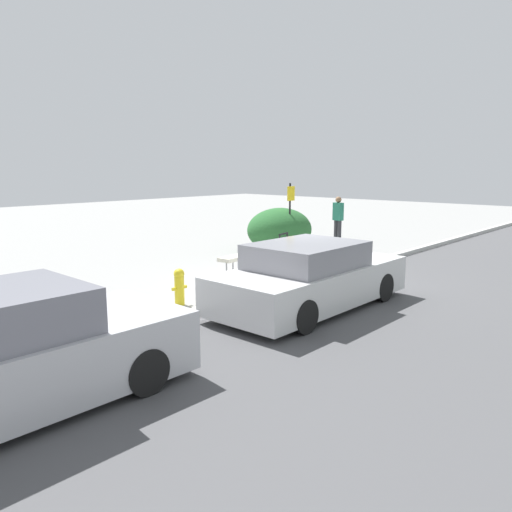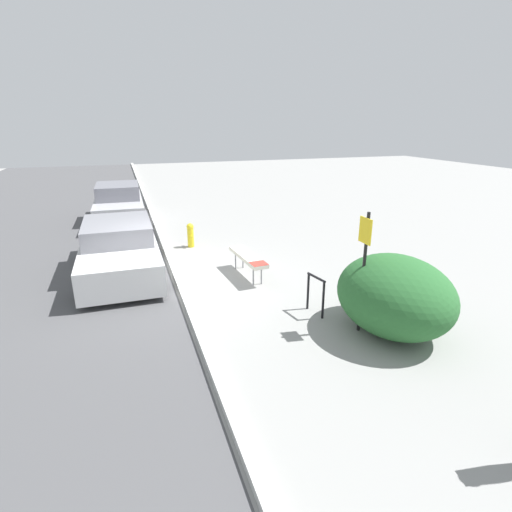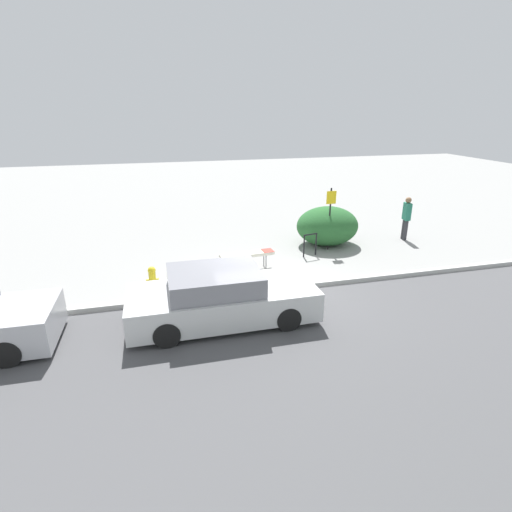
% 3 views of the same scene
% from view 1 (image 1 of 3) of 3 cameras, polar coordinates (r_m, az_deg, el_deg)
% --- Properties ---
extents(ground_plane, '(60.00, 60.00, 0.00)m').
position_cam_1_polar(ground_plane, '(12.05, 5.03, -3.36)').
color(ground_plane, gray).
extents(curb, '(60.00, 0.20, 0.13)m').
position_cam_1_polar(curb, '(12.03, 5.03, -3.06)').
color(curb, '#B7B7B2').
rests_on(curb, ground_plane).
extents(bench, '(1.79, 0.53, 0.58)m').
position_cam_1_polar(bench, '(13.01, -1.23, 0.01)').
color(bench, gray).
rests_on(bench, ground_plane).
extents(bike_rack, '(0.55, 0.16, 0.83)m').
position_cam_1_polar(bike_rack, '(15.27, 3.16, 1.45)').
color(bike_rack, black).
rests_on(bike_rack, ground_plane).
extents(sign_post, '(0.36, 0.08, 2.30)m').
position_cam_1_polar(sign_post, '(16.15, 3.92, 5.06)').
color(sign_post, black).
rests_on(sign_post, ground_plane).
extents(fire_hydrant, '(0.36, 0.22, 0.77)m').
position_cam_1_polar(fire_hydrant, '(10.34, -8.76, -3.37)').
color(fire_hydrant, gold).
rests_on(fire_hydrant, ground_plane).
extents(shrub_hedge, '(2.37, 2.00, 1.47)m').
position_cam_1_polar(shrub_hedge, '(16.75, 2.72, 3.02)').
color(shrub_hedge, '#28602D').
rests_on(shrub_hedge, ground_plane).
extents(pedestrian, '(0.29, 0.42, 1.71)m').
position_cam_1_polar(pedestrian, '(19.23, 9.35, 4.36)').
color(pedestrian, '#333338').
rests_on(pedestrian, ground_plane).
extents(parked_car_near, '(4.54, 1.90, 1.34)m').
position_cam_1_polar(parked_car_near, '(10.03, 6.24, -2.46)').
color(parked_car_near, black).
rests_on(parked_car_near, ground_plane).
extents(parked_car_far, '(4.37, 1.85, 1.45)m').
position_cam_1_polar(parked_car_far, '(6.46, -27.14, -10.36)').
color(parked_car_far, black).
rests_on(parked_car_far, ground_plane).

